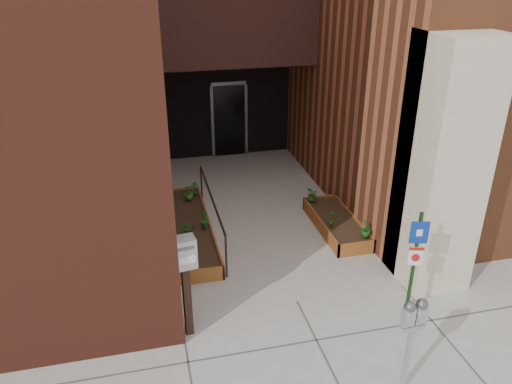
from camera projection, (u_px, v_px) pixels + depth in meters
ground at (297, 301)px, 8.64m from camera, size 80.00×80.00×0.00m
planter_left at (189, 230)px, 10.63m from camera, size 0.90×3.60×0.30m
planter_right at (336, 224)px, 10.86m from camera, size 0.80×2.20×0.30m
handrail at (212, 202)px, 10.43m from camera, size 0.04×3.34×0.90m
parking_meter at (413, 322)px, 6.42m from camera, size 0.33×0.16×1.49m
sign_post at (415, 258)px, 7.60m from camera, size 0.27×0.10×2.03m
payment_dropbox at (185, 267)px, 7.39m from camera, size 0.38×0.31×1.74m
shrub_left_a at (188, 231)px, 9.88m from camera, size 0.37×0.37×0.37m
shrub_left_b at (204, 220)px, 10.34m from camera, size 0.20×0.20×0.33m
shrub_left_c at (189, 192)px, 11.49m from camera, size 0.24×0.24×0.36m
shrub_left_d at (195, 189)px, 11.71m from camera, size 0.25×0.25×0.34m
shrub_right_a at (366, 229)px, 9.97m from camera, size 0.20×0.20×0.36m
shrub_right_b at (332, 218)px, 10.37m from camera, size 0.27×0.27×0.37m
shrub_right_c at (312, 194)px, 11.46m from camera, size 0.36×0.36×0.31m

